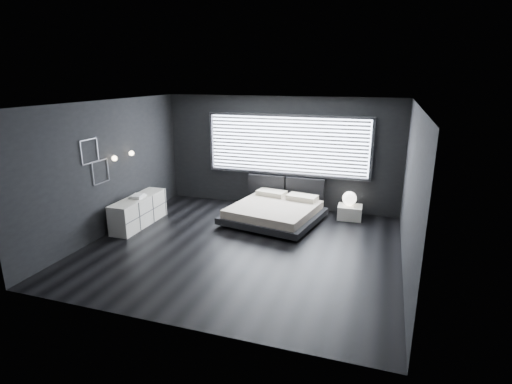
% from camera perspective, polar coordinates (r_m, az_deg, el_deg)
% --- Properties ---
extents(room, '(6.04, 6.00, 2.80)m').
position_cam_1_polar(room, '(7.55, -2.02, 1.92)').
color(room, black).
rests_on(room, ground).
extents(window, '(4.14, 0.09, 1.52)m').
position_cam_1_polar(window, '(9.98, 4.44, 6.66)').
color(window, white).
rests_on(window, ground).
extents(headboard, '(1.96, 0.16, 0.52)m').
position_cam_1_polar(headboard, '(10.15, 4.24, 0.81)').
color(headboard, black).
rests_on(headboard, ground).
extents(sconce_near, '(0.18, 0.11, 0.11)m').
position_cam_1_polar(sconce_near, '(8.94, -19.58, 4.56)').
color(sconce_near, silver).
rests_on(sconce_near, ground).
extents(sconce_far, '(0.18, 0.11, 0.11)m').
position_cam_1_polar(sconce_far, '(9.42, -17.38, 5.31)').
color(sconce_far, silver).
rests_on(sconce_far, ground).
extents(wall_art_upper, '(0.01, 0.48, 0.48)m').
position_cam_1_polar(wall_art_upper, '(8.50, -22.68, 5.39)').
color(wall_art_upper, '#47474C').
rests_on(wall_art_upper, ground).
extents(wall_art_lower, '(0.01, 0.48, 0.48)m').
position_cam_1_polar(wall_art_lower, '(8.78, -21.30, 2.71)').
color(wall_art_lower, '#47474C').
rests_on(wall_art_lower, ground).
extents(bed, '(2.31, 2.24, 0.52)m').
position_cam_1_polar(bed, '(9.28, 2.65, -2.81)').
color(bed, black).
rests_on(bed, ground).
extents(nightstand, '(0.57, 0.49, 0.32)m').
position_cam_1_polar(nightstand, '(9.72, 13.24, -2.83)').
color(nightstand, white).
rests_on(nightstand, ground).
extents(orb_lamp, '(0.33, 0.33, 0.33)m').
position_cam_1_polar(orb_lamp, '(9.67, 13.21, -0.89)').
color(orb_lamp, white).
rests_on(orb_lamp, nightstand).
extents(dresser, '(0.48, 1.65, 0.66)m').
position_cam_1_polar(dresser, '(9.41, -16.37, -2.63)').
color(dresser, white).
rests_on(dresser, ground).
extents(book_stack, '(0.30, 0.38, 0.07)m').
position_cam_1_polar(book_stack, '(9.28, -16.58, -0.56)').
color(book_stack, white).
rests_on(book_stack, dresser).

